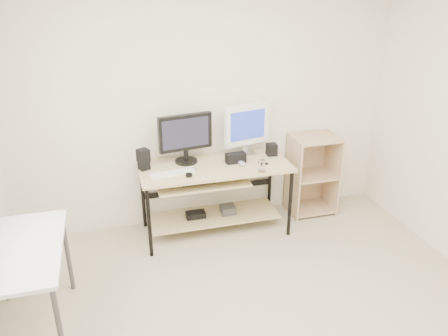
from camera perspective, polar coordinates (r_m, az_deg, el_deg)
room at (r=2.66m, az=4.49°, el=-1.83°), size 4.01×4.01×2.62m
desk at (r=4.43m, az=-1.51°, el=-2.16°), size 1.50×0.65×0.75m
side_table at (r=3.40m, az=-25.26°, el=-10.64°), size 0.60×1.00×0.75m
shelf_unit at (r=4.98m, az=11.27°, el=-0.69°), size 0.50×0.40×0.90m
black_monitor at (r=4.33m, az=-5.07°, el=4.25°), size 0.55×0.23×0.50m
white_imac at (r=4.51m, az=3.02°, el=5.50°), size 0.51×0.16×0.54m
keyboard at (r=4.18m, az=-6.73°, el=-0.65°), size 0.44×0.17×0.01m
mouse at (r=4.34m, az=2.32°, el=0.63°), size 0.08×0.12×0.04m
center_speaker at (r=4.39m, az=1.54°, el=1.34°), size 0.21×0.10×0.10m
speaker_left at (r=4.28m, az=-10.47°, el=1.17°), size 0.14×0.14×0.21m
speaker_right at (r=4.60m, az=6.24°, el=2.42°), size 0.11×0.11×0.12m
audio_controller at (r=4.31m, az=-10.63°, el=0.92°), size 0.09×0.08×0.16m
volume_puck at (r=4.10m, az=-4.60°, el=-0.94°), size 0.09×0.09×0.03m
smartphone at (r=4.40m, az=5.11°, el=0.67°), size 0.09×0.12×0.01m
coaster at (r=4.21m, az=4.95°, el=-0.46°), size 0.08×0.08×0.01m
drinking_glass at (r=4.18m, az=4.98°, el=0.32°), size 0.07×0.07×0.12m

